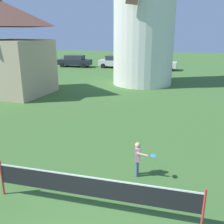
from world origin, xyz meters
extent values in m
cylinder|color=silver|center=(-1.56, 19.88, 5.83)|extent=(5.23, 5.23, 11.65)
cylinder|color=red|center=(-3.06, 2.14, 0.55)|extent=(0.06, 0.06, 1.10)
cylinder|color=red|center=(2.45, 2.14, 0.55)|extent=(0.06, 0.06, 1.10)
cube|color=black|center=(-0.31, 2.14, 0.68)|extent=(5.46, 0.01, 0.55)
cube|color=white|center=(-0.31, 2.14, 0.97)|extent=(5.46, 0.02, 0.04)
cylinder|color=slate|center=(0.54, 4.22, 0.27)|extent=(0.11, 0.11, 0.53)
cylinder|color=slate|center=(0.55, 4.08, 0.27)|extent=(0.11, 0.11, 0.53)
cube|color=pink|center=(0.55, 4.15, 0.77)|extent=(0.16, 0.27, 0.47)
sphere|color=#DBB28E|center=(0.55, 4.15, 1.09)|extent=(0.18, 0.18, 0.18)
cylinder|color=#DBB28E|center=(0.53, 4.32, 0.75)|extent=(0.08, 0.08, 0.36)
cylinder|color=#DBB28E|center=(0.72, 4.01, 0.84)|extent=(0.37, 0.10, 0.14)
cylinder|color=#338CCC|center=(0.86, 4.02, 0.84)|extent=(0.22, 0.04, 0.04)
ellipsoid|color=#338CCC|center=(1.08, 4.04, 0.84)|extent=(0.20, 0.25, 0.03)
cube|color=#1E232D|center=(-12.09, 29.43, 0.65)|extent=(4.44, 1.74, 0.70)
cube|color=#2D333D|center=(-12.09, 29.43, 1.28)|extent=(2.49, 1.52, 0.56)
cylinder|color=black|center=(-10.59, 30.29, 0.30)|extent=(0.60, 0.18, 0.60)
cylinder|color=black|center=(-10.58, 28.59, 0.30)|extent=(0.60, 0.18, 0.60)
cylinder|color=black|center=(-13.60, 30.26, 0.30)|extent=(0.60, 0.18, 0.60)
cylinder|color=black|center=(-13.59, 28.56, 0.30)|extent=(0.60, 0.18, 0.60)
cube|color=silver|center=(-6.49, 29.87, 0.65)|extent=(4.42, 1.86, 0.70)
cube|color=#2D333D|center=(-6.49, 29.87, 1.28)|extent=(2.49, 1.58, 0.56)
cylinder|color=black|center=(-4.98, 30.67, 0.30)|extent=(0.61, 0.20, 0.60)
cylinder|color=black|center=(-5.04, 28.97, 0.30)|extent=(0.61, 0.20, 0.60)
cylinder|color=black|center=(-7.94, 30.78, 0.30)|extent=(0.61, 0.20, 0.60)
cylinder|color=black|center=(-8.00, 29.08, 0.30)|extent=(0.61, 0.20, 0.60)
cube|color=silver|center=(-0.90, 29.37, 0.65)|extent=(4.54, 1.89, 0.70)
cube|color=#2D333D|center=(-0.90, 29.37, 1.28)|extent=(2.57, 1.60, 0.56)
cylinder|color=black|center=(0.66, 30.16, 0.30)|extent=(0.61, 0.21, 0.60)
cylinder|color=black|center=(0.58, 28.46, 0.30)|extent=(0.61, 0.21, 0.60)
cylinder|color=black|center=(-2.38, 30.29, 0.30)|extent=(0.61, 0.21, 0.60)
cylinder|color=black|center=(-2.45, 28.59, 0.30)|extent=(0.61, 0.21, 0.60)
cube|color=tan|center=(-10.94, 13.55, 2.00)|extent=(6.39, 4.95, 4.00)
pyramid|color=brown|center=(-10.94, 13.55, 5.80)|extent=(6.71, 5.19, 1.80)
camera|label=1|loc=(1.63, -3.32, 4.55)|focal=41.16mm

